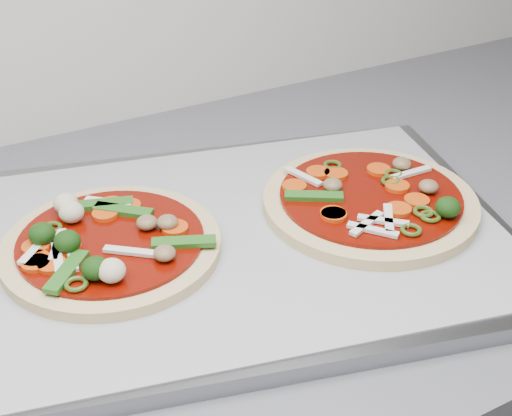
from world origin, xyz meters
TOP-DOWN VIEW (x-y plane):
  - countertop at (0.00, 1.30)m, footprint 3.60×0.60m
  - baking_tray at (-0.20, 1.27)m, footprint 0.58×0.48m
  - parchment at (-0.20, 1.27)m, footprint 0.54×0.45m
  - pizza_left at (-0.33, 1.30)m, footprint 0.28×0.28m
  - pizza_right at (-0.07, 1.25)m, footprint 0.23×0.23m

SIDE VIEW (x-z plane):
  - countertop at x=0.00m, z-range 0.86..0.90m
  - baking_tray at x=-0.20m, z-range 0.90..0.92m
  - parchment at x=-0.20m, z-range 0.92..0.92m
  - pizza_right at x=-0.07m, z-range 0.91..0.94m
  - pizza_left at x=-0.33m, z-range 0.91..0.95m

